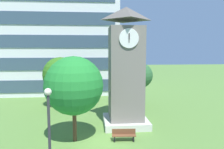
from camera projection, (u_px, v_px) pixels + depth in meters
ground_plane at (103, 144)px, 16.34m from camera, size 160.00×160.00×0.00m
office_building at (62, 4)px, 37.02m from camera, size 18.03×13.14×28.80m
clock_tower at (126, 74)px, 19.88m from camera, size 3.95×3.95×10.59m
park_bench at (124, 135)px, 16.77m from camera, size 1.83×0.59×0.88m
street_lamp at (49, 125)px, 10.91m from camera, size 0.36×0.36×5.06m
tree_streetside at (74, 86)px, 16.35m from camera, size 4.37×4.37×6.43m
tree_near_tower at (60, 75)px, 26.24m from camera, size 4.14×4.14×6.00m
tree_by_building at (140, 76)px, 26.23m from camera, size 3.01×3.01×5.32m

